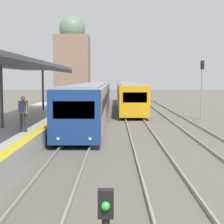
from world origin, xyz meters
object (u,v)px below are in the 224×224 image
object	(u,v)px
person_on_platform	(23,111)
train_far	(128,94)
train_near	(93,98)
signal_mast_far	(202,83)

from	to	relation	value
person_on_platform	train_far	distance (m)	28.00
train_near	signal_mast_far	xyz separation A→B (m)	(9.13, -2.16, 1.42)
train_near	train_far	bearing A→B (deg)	72.74
signal_mast_far	train_near	bearing A→B (deg)	166.69
train_near	train_far	xyz separation A→B (m)	(3.54, 11.38, -0.02)
signal_mast_far	person_on_platform	bearing A→B (deg)	-129.59
person_on_platform	signal_mast_far	world-z (taller)	signal_mast_far
person_on_platform	signal_mast_far	bearing A→B (deg)	50.41
person_on_platform	signal_mast_far	size ratio (longest dim) A/B	0.34
person_on_platform	signal_mast_far	xyz separation A→B (m)	(11.44, 13.84, 1.17)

